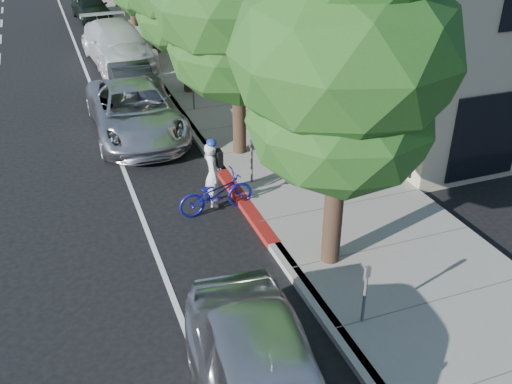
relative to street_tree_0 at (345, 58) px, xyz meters
name	(u,v)px	position (x,y,z in m)	size (l,w,h in m)	color
ground	(259,227)	(-0.90, 2.00, -4.61)	(120.00, 120.00, 0.00)	black
sidewalk	(240,105)	(1.40, 10.00, -4.54)	(4.60, 56.00, 0.15)	gray
curb	(180,113)	(-0.90, 10.00, -4.54)	(0.30, 56.00, 0.15)	#9E998E
curb_red_segment	(245,205)	(-0.90, 3.00, -4.54)	(0.32, 4.00, 0.15)	maroon
street_tree_0	(345,58)	(0.00, 0.00, 0.00)	(4.34, 4.34, 7.40)	black
street_tree_1	(238,5)	(0.00, 6.00, -0.14)	(4.67, 4.67, 7.32)	black
cyclist	(213,174)	(-1.60, 3.47, -3.75)	(0.63, 0.41, 1.72)	silver
bicycle	(216,193)	(-1.65, 3.08, -4.09)	(0.69, 1.98, 1.04)	#17179E
silver_suv	(135,111)	(-2.63, 8.77, -3.79)	(2.71, 5.89, 1.64)	silver
dark_sedan	(133,85)	(-2.18, 11.88, -3.93)	(1.45, 4.16, 1.37)	black
white_pickup	(117,44)	(-1.90, 17.31, -3.71)	(2.51, 6.18, 1.79)	white
dark_suv_far	(91,7)	(-2.00, 27.15, -3.86)	(1.78, 4.43, 1.51)	black
pedestrian	(234,63)	(1.85, 11.92, -3.53)	(0.91, 0.71, 1.87)	black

